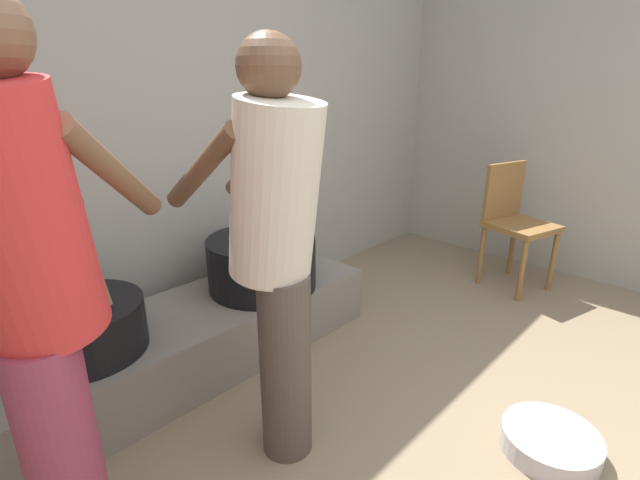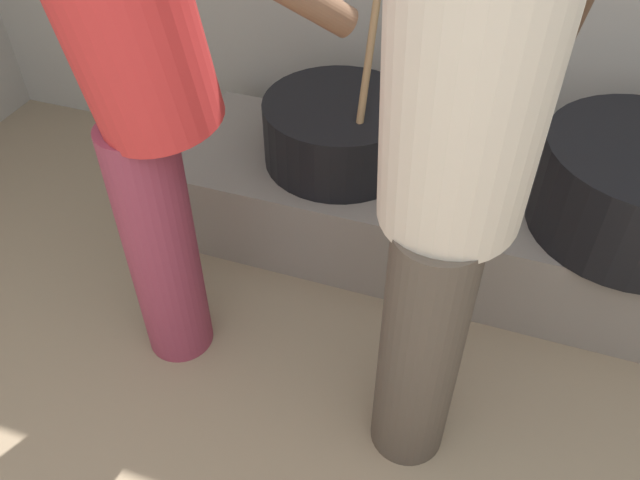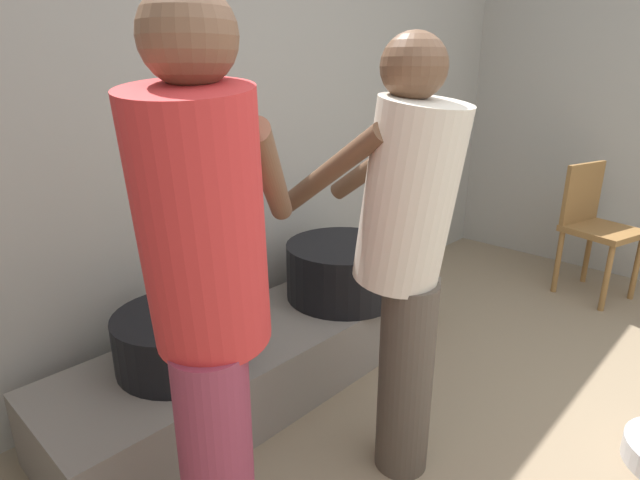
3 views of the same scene
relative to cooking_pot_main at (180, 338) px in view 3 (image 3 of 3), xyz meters
name	(u,v)px [view 3 (image 3 of 3)]	position (x,y,z in m)	size (l,w,h in m)	color
block_enclosure_rear	(233,116)	(0.71, 0.52, 0.80)	(5.31, 0.20, 2.47)	#9E998E
hearth_ledge	(271,353)	(0.47, 0.00, -0.27)	(2.10, 0.60, 0.32)	slate
cooking_pot_main	(180,338)	(0.00, 0.00, 0.00)	(0.52, 0.52, 0.68)	black
cooking_pot_secondary	(344,270)	(0.94, -0.05, 0.03)	(0.60, 0.60, 0.29)	black
cook_in_red_shirt	(207,291)	(-0.28, -0.66, 0.51)	(0.72, 0.68, 1.64)	#8C3347
cook_in_cream_shirt	(405,243)	(0.46, -0.75, 0.47)	(0.35, 0.66, 1.58)	#4C4238
chair_brown_wood	(595,223)	(2.66, -0.77, 0.06)	(0.49, 0.49, 0.88)	olive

